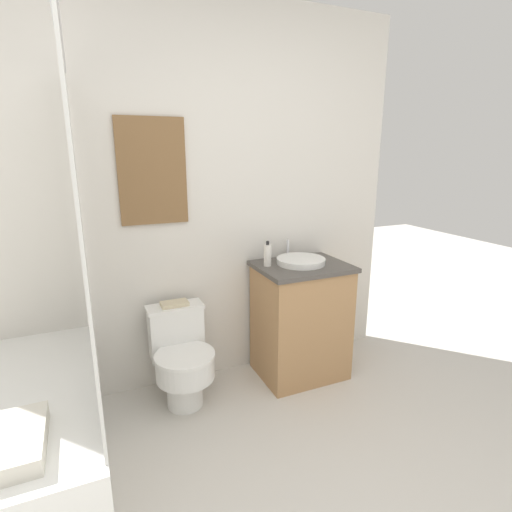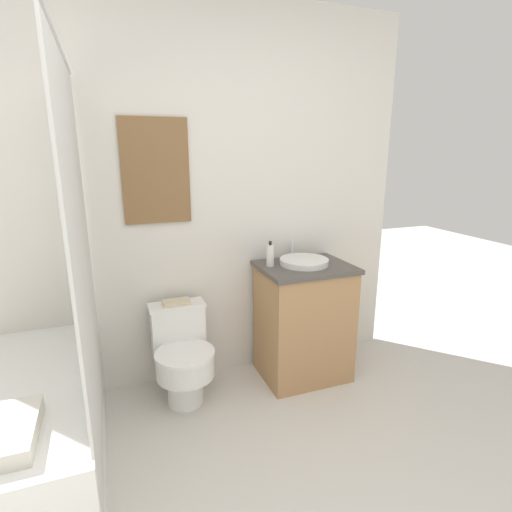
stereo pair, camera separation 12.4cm
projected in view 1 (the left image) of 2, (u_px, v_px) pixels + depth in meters
The scene contains 7 objects.
wall_back at pixel (171, 202), 2.53m from camera, with size 3.25×0.07×2.50m.
shower_area at pixel (40, 430), 1.86m from camera, with size 0.60×1.31×1.98m.
toilet at pixel (182, 357), 2.51m from camera, with size 0.37×0.49×0.61m.
vanity at pixel (301, 320), 2.81m from camera, with size 0.61×0.49×0.82m.
sink at pixel (301, 261), 2.72m from camera, with size 0.33×0.37×0.13m.
soap_bottle at pixel (268, 255), 2.66m from camera, with size 0.05×0.05×0.17m.
book_on_tank at pixel (175, 304), 2.54m from camera, with size 0.17×0.10×0.02m.
Camera 1 is at (-0.52, -0.62, 1.57)m, focal length 28.00 mm.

